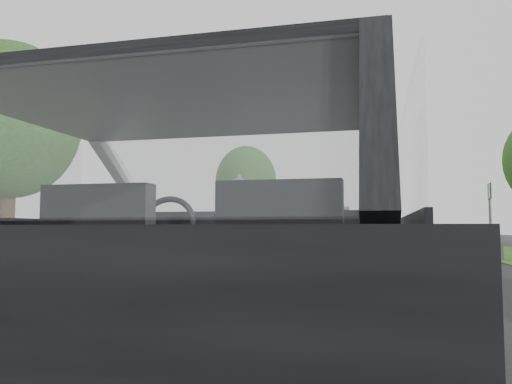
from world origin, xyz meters
The scene contains 10 objects.
subject_car centered at (0.00, 0.00, 0.72)m, with size 1.80×4.00×1.45m, color black.
dashboard centered at (0.00, 0.62, 0.85)m, with size 1.58×0.45×0.30m, color black.
driver_seat centered at (-0.40, -0.29, 0.88)m, with size 0.50×0.72×0.42m, color black.
passenger_seat centered at (0.40, -0.29, 0.88)m, with size 0.50×0.72×0.42m, color black.
steering_wheel centered at (-0.40, 0.33, 0.92)m, with size 0.36×0.36×0.04m, color black.
cat centered at (0.19, 0.63, 1.08)m, with size 0.52×0.16×0.23m, color gray.
other_car centered at (0.43, 23.18, 0.72)m, with size 1.73×4.39×1.44m, color silver.
highway_sign centered at (5.38, 20.06, 1.40)m, with size 0.11×1.12×2.80m, color #114A18.
tree_5 centered at (-11.61, 12.36, 3.63)m, with size 4.79×4.79×7.26m, color #154014, non-canonical shape.
tree_6 centered at (-8.80, 34.11, 3.51)m, with size 4.63×4.63×7.01m, color #154014, non-canonical shape.
Camera 1 is at (0.77, -2.33, 0.90)m, focal length 35.00 mm.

